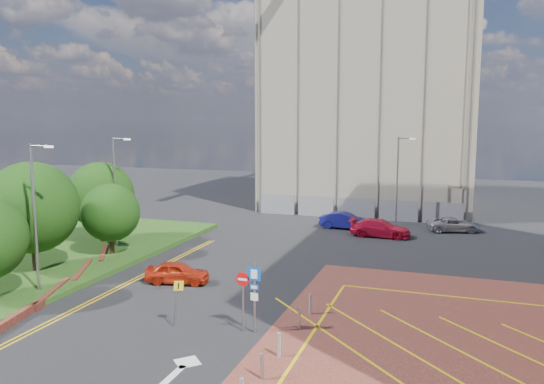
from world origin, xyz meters
The scene contains 18 objects.
ground centered at (0.00, 0.00, 0.00)m, with size 140.00×140.00×0.00m, color black.
grass_bed centered at (-18.00, 6.00, 0.15)m, with size 14.00×32.00×0.30m, color #234014.
retaining_wall centered at (-11.80, 2.00, 0.20)m, with size 6.06×20.33×0.40m.
tree_b centered at (-15.50, 5.00, 4.24)m, with size 5.60×5.60×6.74m.
tree_c centered at (-13.50, 10.00, 3.19)m, with size 4.00×4.00×4.90m.
tree_d centered at (-16.50, 13.00, 3.87)m, with size 5.00×5.00×6.08m.
lamp_left_near centered at (-12.42, 2.00, 4.66)m, with size 1.53×0.16×8.00m.
lamp_left_far centered at (-14.42, 12.00, 4.66)m, with size 1.53×0.16×8.00m.
lamp_back centered at (4.08, 28.00, 4.36)m, with size 1.53×0.16×8.00m.
sign_cluster centered at (0.30, 0.98, 1.95)m, with size 1.17×0.12×3.20m.
warning_sign centered at (-3.15, 0.47, 1.43)m, with size 0.57×0.38×2.25m.
bollard_row centered at (2.30, -1.67, 0.47)m, with size 0.14×11.14×0.90m.
construction_building centered at (0.00, 40.00, 11.00)m, with size 21.20×19.20×22.00m, color gray.
construction_fence centered at (1.00, 30.00, 1.00)m, with size 21.60×0.06×2.00m, color gray.
car_red_left centered at (-6.38, 6.38, 0.64)m, with size 1.51×3.74×1.28m, color red.
car_blue_back centered at (-0.11, 25.00, 0.72)m, with size 1.52×4.35×1.43m, color navy.
car_red_back centered at (3.26, 22.77, 0.71)m, with size 1.99×4.90×1.42m, color red.
car_silver_back centered at (8.94, 26.79, 0.60)m, with size 2.00×4.34×1.21m, color #9D9CA3.
Camera 1 is at (8.62, -20.36, 9.59)m, focal length 35.00 mm.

